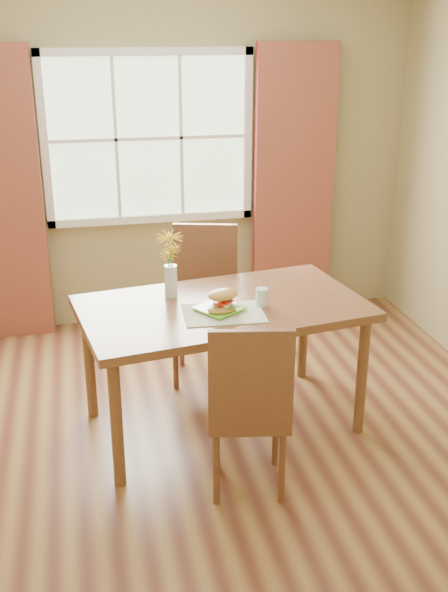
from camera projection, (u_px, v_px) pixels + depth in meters
room at (189, 220)px, 3.66m from camera, size 4.24×3.84×2.74m
window at (149, 138)px, 5.31m from camera, size 1.62×0.06×1.32m
curtain_right at (294, 185)px, 5.60m from camera, size 0.65×0.08×2.20m
dining_table at (223, 317)px, 4.05m from camera, size 1.76×1.16×0.80m
chair_near at (249, 403)px, 3.47m from camera, size 0.48×0.48×0.99m
chair_far at (205, 295)px, 4.75m from camera, size 0.54×0.54×1.06m
placemat at (224, 313)px, 3.89m from camera, size 0.47×0.36×0.01m
plate at (219, 309)px, 3.92m from camera, size 0.32×0.32×0.01m
croissant_sandwich at (223, 301)px, 3.84m from camera, size 0.21×0.17×0.14m
water_glass at (262, 298)px, 3.98m from camera, size 0.07×0.07×0.11m
flower_vase at (170, 258)px, 4.06m from camera, size 0.16×0.16×0.40m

